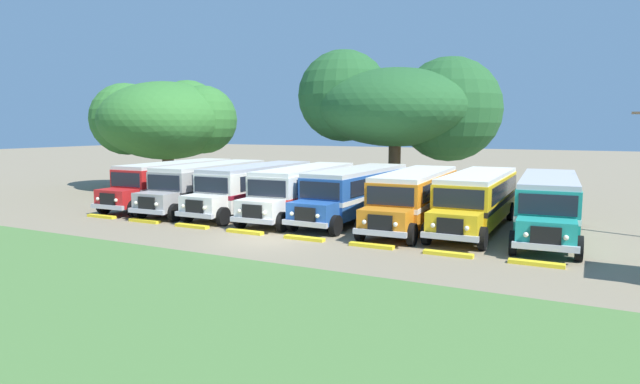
{
  "coord_description": "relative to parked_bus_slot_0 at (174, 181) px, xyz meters",
  "views": [
    {
      "loc": [
        13.26,
        -20.23,
        5.15
      ],
      "look_at": [
        0.0,
        5.58,
        1.6
      ],
      "focal_mm": 29.94,
      "sensor_mm": 36.0,
      "label": 1
    }
  ],
  "objects": [
    {
      "name": "curb_wheelstop_7",
      "position": [
        23.03,
        -5.91,
        -1.51
      ],
      "size": [
        2.0,
        0.36,
        0.15
      ],
      "primitive_type": "cube",
      "color": "yellow",
      "rests_on": "ground_plane"
    },
    {
      "name": "curb_wheelstop_3",
      "position": [
        9.81,
        -5.91,
        -1.51
      ],
      "size": [
        2.0,
        0.36,
        0.15
      ],
      "primitive_type": "cube",
      "color": "yellow",
      "rests_on": "ground_plane"
    },
    {
      "name": "parked_bus_slot_7",
      "position": [
        22.92,
        0.33,
        0.0
      ],
      "size": [
        3.24,
        10.92,
        2.82
      ],
      "rotation": [
        0.0,
        0.0,
        -1.51
      ],
      "color": "teal",
      "rests_on": "ground_plane"
    },
    {
      "name": "broad_shade_tree",
      "position": [
        11.93,
        10.93,
        5.08
      ],
      "size": [
        14.34,
        11.73,
        10.79
      ],
      "color": "brown",
      "rests_on": "ground_plane"
    },
    {
      "name": "foreground_grass_strip",
      "position": [
        11.46,
        -15.95,
        -1.58
      ],
      "size": [
        80.0,
        11.69,
        0.01
      ],
      "primitive_type": "cube",
      "color": "#4C7538",
      "rests_on": "ground_plane"
    },
    {
      "name": "parked_bus_slot_0",
      "position": [
        0.0,
        0.0,
        0.0
      ],
      "size": [
        3.02,
        10.88,
        2.82
      ],
      "rotation": [
        0.0,
        0.0,
        -1.53
      ],
      "color": "red",
      "rests_on": "ground_plane"
    },
    {
      "name": "curb_wheelstop_6",
      "position": [
        19.73,
        -5.91,
        -1.51
      ],
      "size": [
        2.0,
        0.36,
        0.15
      ],
      "primitive_type": "cube",
      "color": "yellow",
      "rests_on": "ground_plane"
    },
    {
      "name": "secondary_tree",
      "position": [
        -7.23,
        7.32,
        4.2
      ],
      "size": [
        12.11,
        11.38,
        9.2
      ],
      "color": "brown",
      "rests_on": "ground_plane"
    },
    {
      "name": "parked_bus_slot_3",
      "position": [
        9.8,
        0.06,
        0.0
      ],
      "size": [
        3.12,
        10.9,
        2.82
      ],
      "rotation": [
        0.0,
        0.0,
        -1.52
      ],
      "color": "silver",
      "rests_on": "ground_plane"
    },
    {
      "name": "curb_wheelstop_1",
      "position": [
        3.2,
        -5.91,
        -1.51
      ],
      "size": [
        2.0,
        0.36,
        0.15
      ],
      "primitive_type": "cube",
      "color": "yellow",
      "rests_on": "ground_plane"
    },
    {
      "name": "parked_bus_slot_1",
      "position": [
        3.08,
        -0.17,
        0.0
      ],
      "size": [
        3.17,
        10.91,
        2.82
      ],
      "rotation": [
        0.0,
        0.0,
        -1.52
      ],
      "color": "#9E9993",
      "rests_on": "ground_plane"
    },
    {
      "name": "curb_wheelstop_4",
      "position": [
        13.11,
        -5.91,
        -1.51
      ],
      "size": [
        2.0,
        0.36,
        0.15
      ],
      "primitive_type": "cube",
      "color": "yellow",
      "rests_on": "ground_plane"
    },
    {
      "name": "parked_bus_slot_4",
      "position": [
        12.93,
        0.48,
        0.0
      ],
      "size": [
        2.9,
        10.87,
        2.82
      ],
      "rotation": [
        0.0,
        0.0,
        -1.59
      ],
      "color": "#23519E",
      "rests_on": "ground_plane"
    },
    {
      "name": "curb_wheelstop_2",
      "position": [
        6.5,
        -5.91,
        -1.51
      ],
      "size": [
        2.0,
        0.36,
        0.15
      ],
      "primitive_type": "cube",
      "color": "yellow",
      "rests_on": "ground_plane"
    },
    {
      "name": "parked_bus_slot_5",
      "position": [
        16.46,
        0.02,
        0.0
      ],
      "size": [
        3.08,
        10.89,
        2.82
      ],
      "rotation": [
        0.0,
        0.0,
        -1.53
      ],
      "color": "orange",
      "rests_on": "ground_plane"
    },
    {
      "name": "ground_plane",
      "position": [
        11.46,
        -6.7,
        -1.58
      ],
      "size": [
        220.0,
        220.0,
        0.0
      ],
      "primitive_type": "plane",
      "color": "#84755B"
    },
    {
      "name": "parked_bus_slot_6",
      "position": [
        19.57,
        0.58,
        0.0
      ],
      "size": [
        2.69,
        10.84,
        2.82
      ],
      "rotation": [
        0.0,
        0.0,
        -1.57
      ],
      "color": "yellow",
      "rests_on": "ground_plane"
    },
    {
      "name": "curb_wheelstop_5",
      "position": [
        16.42,
        -5.91,
        -1.51
      ],
      "size": [
        2.0,
        0.36,
        0.15
      ],
      "primitive_type": "cube",
      "color": "yellow",
      "rests_on": "ground_plane"
    },
    {
      "name": "curb_wheelstop_0",
      "position": [
        -0.11,
        -5.91,
        -1.51
      ],
      "size": [
        2.0,
        0.36,
        0.15
      ],
      "primitive_type": "cube",
      "color": "yellow",
      "rests_on": "ground_plane"
    },
    {
      "name": "parked_bus_slot_2",
      "position": [
        6.44,
        0.06,
        0.0
      ],
      "size": [
        2.76,
        10.85,
        2.82
      ],
      "rotation": [
        0.0,
        0.0,
        -1.56
      ],
      "color": "silver",
      "rests_on": "ground_plane"
    }
  ]
}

